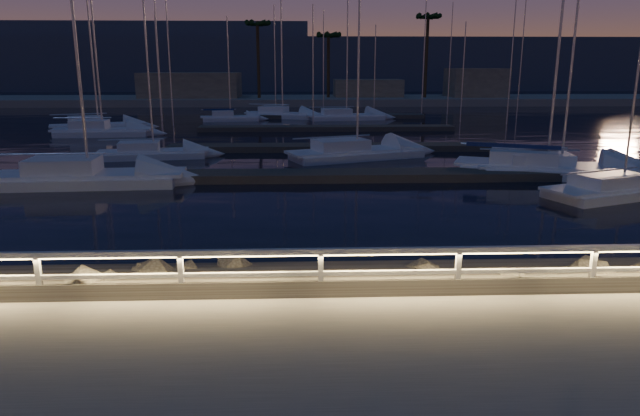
# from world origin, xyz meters

# --- Properties ---
(ground) EXTENTS (400.00, 400.00, 0.00)m
(ground) POSITION_xyz_m (0.00, 0.00, 0.00)
(ground) COLOR #9F9890
(ground) RESTS_ON ground
(harbor_water) EXTENTS (400.00, 440.00, 0.60)m
(harbor_water) POSITION_xyz_m (0.00, 31.22, -0.97)
(harbor_water) COLOR black
(harbor_water) RESTS_ON ground
(guard_rail) EXTENTS (44.11, 0.12, 1.06)m
(guard_rail) POSITION_xyz_m (-0.07, -0.00, 0.77)
(guard_rail) COLOR white
(guard_rail) RESTS_ON ground
(riprap) EXTENTS (39.75, 2.91, 1.45)m
(riprap) POSITION_xyz_m (0.72, 1.65, -0.25)
(riprap) COLOR slate
(riprap) RESTS_ON ground
(floating_docks) EXTENTS (22.00, 36.00, 0.40)m
(floating_docks) POSITION_xyz_m (0.00, 32.50, -0.40)
(floating_docks) COLOR #585149
(floating_docks) RESTS_ON ground
(far_shore) EXTENTS (160.00, 14.00, 5.20)m
(far_shore) POSITION_xyz_m (-0.12, 74.05, 0.29)
(far_shore) COLOR #9F9890
(far_shore) RESTS_ON ground
(palm_left) EXTENTS (3.00, 3.00, 11.20)m
(palm_left) POSITION_xyz_m (-8.00, 72.00, 10.14)
(palm_left) COLOR brown
(palm_left) RESTS_ON ground
(palm_center) EXTENTS (3.00, 3.00, 9.70)m
(palm_center) POSITION_xyz_m (2.00, 73.00, 8.78)
(palm_center) COLOR brown
(palm_center) RESTS_ON ground
(palm_right) EXTENTS (3.00, 3.00, 12.20)m
(palm_right) POSITION_xyz_m (16.00, 72.00, 11.03)
(palm_right) COLOR brown
(palm_right) RESTS_ON ground
(distant_hills) EXTENTS (230.00, 37.50, 18.00)m
(distant_hills) POSITION_xyz_m (-22.13, 133.69, 4.74)
(distant_hills) COLOR #3C475E
(distant_hills) RESTS_ON ground
(sailboat_b) EXTENTS (8.83, 3.14, 14.79)m
(sailboat_b) POSITION_xyz_m (-12.50, 15.01, -0.13)
(sailboat_b) COLOR white
(sailboat_b) RESTS_ON ground
(sailboat_c) EXTENTS (9.27, 5.79, 15.31)m
(sailboat_c) POSITION_xyz_m (9.96, 16.65, -0.14)
(sailboat_c) COLOR white
(sailboat_c) RESTS_ON ground
(sailboat_d) EXTENTS (7.86, 4.75, 12.88)m
(sailboat_d) POSITION_xyz_m (11.37, 11.92, -0.21)
(sailboat_d) COLOR white
(sailboat_d) RESTS_ON ground
(sailboat_e) EXTENTS (7.83, 2.76, 13.18)m
(sailboat_e) POSITION_xyz_m (-18.26, 34.64, -0.14)
(sailboat_e) COLOR white
(sailboat_e) RESTS_ON ground
(sailboat_f) EXTENTS (6.73, 2.94, 11.11)m
(sailboat_f) POSITION_xyz_m (-11.41, 23.10, -0.21)
(sailboat_f) COLOR white
(sailboat_f) RESTS_ON ground
(sailboat_g) EXTENTS (8.84, 5.34, 14.55)m
(sailboat_g) POSITION_xyz_m (0.87, 22.42, -0.15)
(sailboat_g) COLOR white
(sailboat_g) RESTS_ON ground
(sailboat_h) EXTENTS (8.78, 3.83, 14.37)m
(sailboat_h) POSITION_xyz_m (10.73, 16.69, -0.18)
(sailboat_h) COLOR white
(sailboat_h) RESTS_ON ground
(sailboat_i) EXTENTS (8.03, 4.83, 13.33)m
(sailboat_i) POSITION_xyz_m (-19.90, 38.52, -0.13)
(sailboat_i) COLOR white
(sailboat_i) RESTS_ON ground
(sailboat_k) EXTENTS (8.50, 3.69, 13.97)m
(sailboat_k) POSITION_xyz_m (2.37, 48.01, -0.17)
(sailboat_k) COLOR white
(sailboat_k) RESTS_ON ground
(sailboat_m) EXTENTS (6.17, 2.66, 10.24)m
(sailboat_m) POSITION_xyz_m (-9.48, 47.16, -0.21)
(sailboat_m) COLOR white
(sailboat_m) RESTS_ON ground
(sailboat_n) EXTENTS (8.36, 4.90, 13.78)m
(sailboat_n) POSITION_xyz_m (-4.30, 50.37, -0.15)
(sailboat_n) COLOR white
(sailboat_n) RESTS_ON ground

